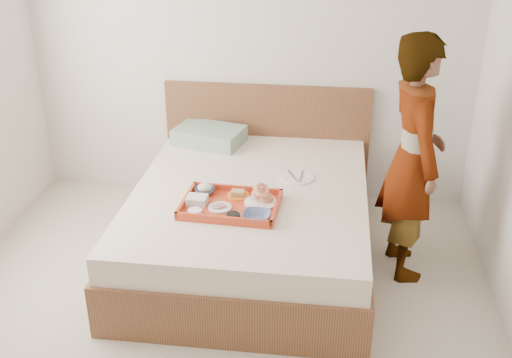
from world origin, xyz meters
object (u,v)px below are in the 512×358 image
object	(u,v)px
bed	(251,222)
tray	(231,204)
dinner_plate	(297,177)
person	(413,159)

from	to	relation	value
bed	tray	world-z (taller)	tray
dinner_plate	person	bearing A→B (deg)	-15.12
tray	dinner_plate	bearing A→B (deg)	54.91
bed	dinner_plate	bearing A→B (deg)	33.46
dinner_plate	person	distance (m)	0.82
dinner_plate	person	world-z (taller)	person
bed	person	size ratio (longest dim) A/B	1.24
tray	dinner_plate	world-z (taller)	tray
tray	dinner_plate	distance (m)	0.62
bed	person	bearing A→B (deg)	-0.19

